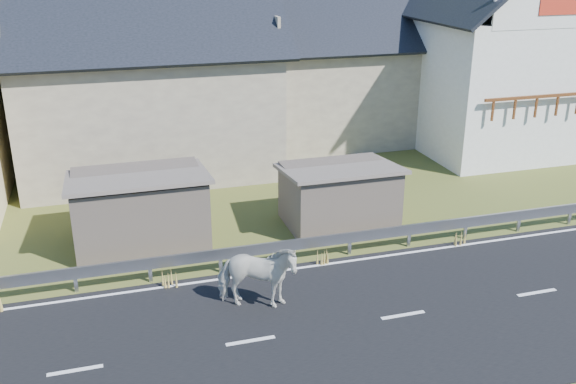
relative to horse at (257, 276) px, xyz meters
name	(u,v)px	position (x,y,z in m)	size (l,w,h in m)	color
ground	(251,342)	(-0.53, -1.46, -0.94)	(160.00, 160.00, 0.00)	#3D4C17
road	(251,342)	(-0.53, -1.46, -0.92)	(60.00, 7.00, 0.04)	black
lane_markings	(250,341)	(-0.53, -1.46, -0.89)	(60.00, 6.60, 0.01)	silver
guardrail	(220,255)	(-0.53, 2.23, -0.37)	(28.10, 0.09, 0.75)	#93969B
shed_left	(140,209)	(-2.53, 5.04, 0.16)	(4.30, 3.30, 2.40)	#66594E
shed_right	(339,196)	(3.97, 4.54, 0.06)	(3.80, 2.90, 2.20)	#66594E
house_stone_a	(141,54)	(-1.53, 13.54, 3.70)	(10.80, 9.80, 8.90)	tan
house_stone_b	(347,47)	(8.47, 15.54, 3.30)	(9.80, 8.80, 8.10)	tan
house_white	(490,33)	(14.47, 12.54, 4.12)	(8.80, 10.80, 9.70)	white
mountain	(124,53)	(4.47, 178.54, -20.94)	(440.00, 280.00, 260.00)	#20350E
horse	(257,276)	(0.00, 0.00, 0.00)	(2.12, 0.97, 1.79)	beige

